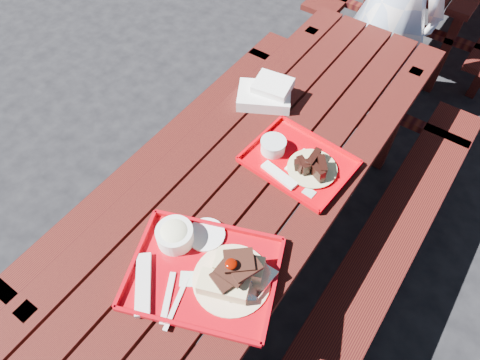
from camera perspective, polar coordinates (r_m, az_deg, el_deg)
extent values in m
plane|color=black|center=(2.41, 2.08, -9.33)|extent=(60.00, 60.00, 0.00)
cube|color=#43140D|center=(1.91, -4.78, 5.50)|extent=(0.14, 2.40, 0.04)
cube|color=#43140D|center=(1.85, -1.12, 3.53)|extent=(0.14, 2.40, 0.04)
cube|color=#43140D|center=(1.80, 2.76, 1.42)|extent=(0.14, 2.40, 0.04)
cube|color=#43140D|center=(1.76, 6.84, -0.81)|extent=(0.14, 2.40, 0.04)
cube|color=#43140D|center=(1.73, 11.09, -3.13)|extent=(0.14, 2.40, 0.04)
cube|color=#43140D|center=(2.27, -9.83, 3.37)|extent=(0.25, 2.40, 0.04)
cube|color=#43140D|center=(2.25, -23.53, -14.10)|extent=(0.06, 0.06, 0.42)
cube|color=#43140D|center=(2.88, 1.97, 11.08)|extent=(0.06, 0.06, 0.42)
cube|color=#43140D|center=(1.96, 16.98, -11.86)|extent=(0.25, 2.40, 0.04)
cube|color=#43140D|center=(2.64, 23.33, 0.35)|extent=(0.06, 0.06, 0.42)
cube|color=#43140D|center=(1.97, -22.56, -19.51)|extent=(0.06, 0.06, 0.75)
cube|color=#43140D|center=(2.75, 8.47, 12.62)|extent=(0.06, 0.06, 0.75)
cube|color=#43140D|center=(2.62, 19.91, 7.08)|extent=(0.06, 0.06, 0.75)
cube|color=#43140D|center=(2.63, 14.34, 10.83)|extent=(1.40, 0.06, 0.04)
cube|color=#43140D|center=(3.68, 12.44, 20.46)|extent=(0.06, 0.06, 0.42)
cube|color=#43140D|center=(3.42, 16.33, 20.14)|extent=(0.06, 0.06, 0.75)
cube|color=#43140D|center=(3.32, 25.85, 15.73)|extent=(0.06, 0.06, 0.75)
cube|color=#43140D|center=(3.33, 21.37, 18.78)|extent=(1.40, 0.06, 0.04)
cube|color=#B00510|center=(1.53, -4.87, -12.40)|extent=(0.60, 0.54, 0.01)
cube|color=#B00510|center=(1.59, -2.92, -6.09)|extent=(0.47, 0.19, 0.02)
cube|color=#B00510|center=(1.45, -7.22, -18.78)|extent=(0.47, 0.19, 0.02)
cube|color=#B00510|center=(1.49, 4.52, -14.23)|extent=(0.15, 0.36, 0.02)
cube|color=#B00510|center=(1.57, -13.67, -9.87)|extent=(0.15, 0.36, 0.02)
cylinder|color=beige|center=(1.50, -1.11, -13.13)|extent=(0.27, 0.27, 0.01)
cube|color=beige|center=(1.46, -2.20, -13.90)|extent=(0.19, 0.13, 0.05)
cube|color=beige|center=(1.48, -0.09, -11.29)|extent=(0.19, 0.13, 0.05)
ellipsoid|color=#570800|center=(1.38, -1.20, -10.89)|extent=(0.04, 0.04, 0.02)
cylinder|color=white|center=(1.56, -8.66, -7.32)|extent=(0.13, 0.13, 0.07)
ellipsoid|color=#EFEFBD|center=(1.54, -8.75, -6.95)|extent=(0.11, 0.11, 0.05)
cylinder|color=white|center=(1.58, -4.54, -7.26)|extent=(0.14, 0.14, 0.01)
cube|color=silver|center=(1.52, -12.77, -13.37)|extent=(0.19, 0.20, 0.02)
cube|color=silver|center=(1.50, -9.59, -15.17)|extent=(0.11, 0.17, 0.01)
cube|color=silver|center=(1.49, -8.48, -15.91)|extent=(0.07, 0.19, 0.01)
cube|color=silver|center=(1.51, -6.94, -12.97)|extent=(0.08, 0.08, 0.00)
cube|color=#D2000A|center=(1.80, 7.81, 2.30)|extent=(0.43, 0.35, 0.01)
cube|color=#D2000A|center=(1.89, 10.62, 5.43)|extent=(0.41, 0.04, 0.02)
cube|color=#D2000A|center=(1.71, 4.83, -0.59)|extent=(0.41, 0.04, 0.02)
cube|color=#D2000A|center=(1.74, 13.38, -0.81)|extent=(0.04, 0.32, 0.02)
cube|color=#D2000A|center=(1.86, 2.68, 5.72)|extent=(0.04, 0.32, 0.02)
cube|color=white|center=(1.78, 9.07, 1.73)|extent=(0.15, 0.15, 0.01)
cylinder|color=#D0C58A|center=(1.77, 9.59, 1.56)|extent=(0.21, 0.21, 0.01)
cylinder|color=silver|center=(1.81, 4.44, 4.49)|extent=(0.10, 0.10, 0.05)
cylinder|color=silver|center=(1.78, 4.50, 5.11)|extent=(0.11, 0.11, 0.01)
cube|color=silver|center=(1.74, 5.25, 0.66)|extent=(0.17, 0.07, 0.01)
cube|color=#B0C8C0|center=(1.71, 9.20, -1.64)|extent=(0.05, 0.04, 0.00)
cube|color=white|center=(2.03, 3.24, 11.08)|extent=(0.30, 0.27, 0.06)
cube|color=white|center=(2.01, 4.38, 12.39)|extent=(0.18, 0.16, 0.04)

